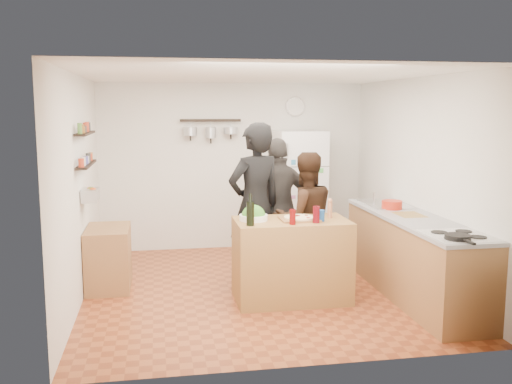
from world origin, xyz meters
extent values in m
plane|color=brown|center=(0.00, 0.00, 0.00)|extent=(4.20, 4.20, 0.00)
plane|color=white|center=(0.00, 0.00, 2.50)|extent=(4.20, 4.20, 0.00)
plane|color=silver|center=(0.00, 2.10, 1.25)|extent=(4.00, 0.00, 4.00)
plane|color=silver|center=(-2.00, 0.00, 1.25)|extent=(0.00, 4.20, 4.20)
plane|color=silver|center=(2.00, 0.00, 1.25)|extent=(0.00, 4.20, 4.20)
cube|color=olive|center=(0.31, -0.44, 0.46)|extent=(1.25, 0.72, 0.91)
cube|color=brown|center=(0.39, -0.46, 0.92)|extent=(0.42, 0.34, 0.02)
cylinder|color=beige|center=(0.39, -0.46, 0.94)|extent=(0.34, 0.34, 0.02)
cylinder|color=white|center=(-0.11, -0.39, 0.94)|extent=(0.31, 0.31, 0.06)
cylinder|color=black|center=(-0.19, -0.66, 1.04)|extent=(0.08, 0.08, 0.25)
cylinder|color=#620808|center=(0.26, -0.68, 0.99)|extent=(0.07, 0.07, 0.16)
cylinder|color=#54070E|center=(0.53, -0.64, 1.00)|extent=(0.07, 0.07, 0.18)
cylinder|color=#A86946|center=(0.76, -0.39, 1.00)|extent=(0.05, 0.05, 0.17)
cylinder|color=navy|center=(0.61, -0.56, 0.97)|extent=(0.08, 0.08, 0.12)
imported|color=black|center=(0.00, 0.14, 0.98)|extent=(0.85, 0.72, 1.97)
imported|color=black|center=(0.60, 0.11, 0.81)|extent=(0.84, 0.69, 1.61)
imported|color=#2D2A28|center=(0.37, 0.53, 0.88)|extent=(1.08, 0.55, 1.76)
cube|color=#9E7042|center=(1.70, -0.55, 0.45)|extent=(0.63, 2.63, 0.90)
cube|color=white|center=(1.70, -1.50, 0.91)|extent=(0.60, 0.62, 0.02)
cylinder|color=black|center=(1.60, -1.67, 0.94)|extent=(0.24, 0.24, 0.05)
cube|color=silver|center=(1.70, 0.30, 0.92)|extent=(0.50, 0.80, 0.03)
cube|color=olive|center=(1.70, -0.42, 0.91)|extent=(0.30, 0.40, 0.02)
cylinder|color=#B62714|center=(1.65, -0.03, 0.97)|extent=(0.24, 0.24, 0.10)
cube|color=white|center=(0.95, 1.75, 0.90)|extent=(0.70, 0.68, 1.80)
cylinder|color=silver|center=(0.95, 2.08, 2.15)|extent=(0.30, 0.03, 0.30)
cube|color=black|center=(-1.93, 0.20, 1.50)|extent=(0.12, 1.00, 0.02)
cube|color=black|center=(-1.93, 0.20, 1.85)|extent=(0.12, 1.00, 0.02)
cube|color=silver|center=(-1.90, 0.20, 1.15)|extent=(0.18, 0.35, 0.14)
cube|color=#90633C|center=(-1.74, 0.35, 0.36)|extent=(0.50, 0.80, 0.73)
cube|color=black|center=(-0.35, 2.00, 1.95)|extent=(0.90, 0.04, 0.04)
camera|label=1|loc=(-1.14, -6.45, 2.13)|focal=40.00mm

